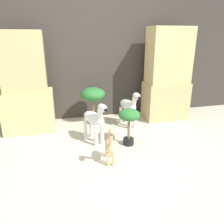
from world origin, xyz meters
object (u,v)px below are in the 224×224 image
zebra_right (129,106)px  potted_palm_front (129,119)px  giraffe_figurine (110,144)px  zebra_left (95,119)px  potted_palm_back (93,95)px

zebra_right → potted_palm_front: size_ratio=1.19×
zebra_right → giraffe_figurine: size_ratio=1.21×
zebra_right → potted_palm_front: (-0.21, -0.65, 0.04)m
zebra_left → potted_palm_back: (0.10, 0.70, 0.16)m
zebra_right → zebra_left: bearing=-145.7°
giraffe_figurine → potted_palm_back: (0.02, 1.30, 0.26)m
zebra_right → zebra_left: (-0.67, -0.45, 0.00)m
zebra_left → potted_palm_back: size_ratio=0.98×
zebra_left → giraffe_figurine: 0.61m
zebra_right → potted_palm_back: size_ratio=0.98×
giraffe_figurine → potted_palm_front: potted_palm_front is taller
zebra_left → giraffe_figurine: size_ratio=1.21×
zebra_right → potted_palm_back: potted_palm_back is taller
zebra_right → potted_palm_back: bearing=156.2°
zebra_right → zebra_left: 0.81m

